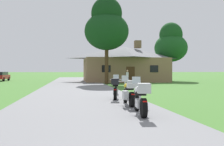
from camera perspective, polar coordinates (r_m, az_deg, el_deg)
The scene contains 10 objects.
ground_plane at distance 21.50m, azimuth -7.68°, elevation -3.70°, with size 500.00×500.00×0.00m, color #42752D.
asphalt_driveway at distance 19.50m, azimuth -7.55°, elevation -4.04°, with size 6.40×80.00×0.06m, color slate.
motorcycle_white_nearest_to_camera at distance 8.92m, azimuth 6.39°, elevation -5.70°, with size 0.68×2.08×1.30m.
motorcycle_yellow_second_in_row at distance 11.22m, azimuth 3.92°, elevation -4.47°, with size 0.73×2.08×1.30m.
motorcycle_green_farthest_in_row at distance 13.86m, azimuth 0.80°, elevation -3.47°, with size 0.85×2.07×1.30m.
stone_lodge at distance 37.05m, azimuth 2.70°, elevation 2.12°, with size 11.97×8.74×5.97m.
bystander_white_shirt_near_lodge at distance 29.07m, azimuth 3.41°, elevation -0.75°, with size 0.23×0.55×1.67m.
tree_right_of_lodge at distance 40.61m, azimuth 12.98°, elevation 6.30°, with size 5.04×5.04×8.98m.
tree_by_lodge_front at distance 30.78m, azimuth -1.21°, elevation 10.38°, with size 5.23×5.23×10.30m.
parked_red_suv_far_left at distance 42.23m, azimuth -23.65°, elevation -0.60°, with size 1.97×4.63×1.40m.
Camera 1 is at (-0.48, -1.43, 1.59)m, focal length 41.04 mm.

